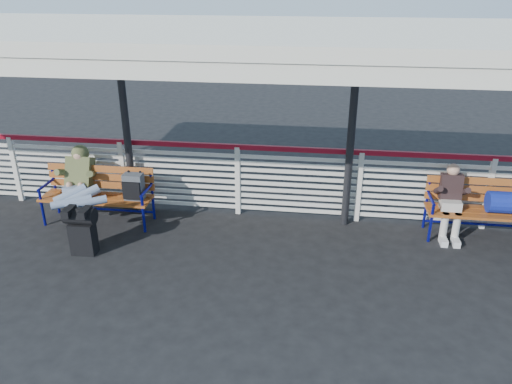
# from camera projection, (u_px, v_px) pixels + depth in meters

# --- Properties ---
(ground) EXTENTS (60.00, 60.00, 0.00)m
(ground) POSITION_uv_depth(u_px,v_px,m) (215.00, 273.00, 6.87)
(ground) COLOR black
(ground) RESTS_ON ground
(fence) EXTENTS (12.08, 0.08, 1.24)m
(fence) POSITION_uv_depth(u_px,v_px,m) (238.00, 177.00, 8.33)
(fence) COLOR silver
(fence) RESTS_ON ground
(canopy) EXTENTS (12.60, 3.60, 3.16)m
(canopy) POSITION_uv_depth(u_px,v_px,m) (221.00, 36.00, 6.43)
(canopy) COLOR silver
(canopy) RESTS_ON ground
(luggage_stack) EXTENTS (0.44, 0.25, 0.73)m
(luggage_stack) POSITION_uv_depth(u_px,v_px,m) (82.00, 229.00, 7.21)
(luggage_stack) COLOR black
(luggage_stack) RESTS_ON ground
(bench_left) EXTENTS (1.80, 0.56, 0.92)m
(bench_left) POSITION_uv_depth(u_px,v_px,m) (108.00, 189.00, 8.07)
(bench_left) COLOR #A75D20
(bench_left) RESTS_ON ground
(bench_right) EXTENTS (1.80, 0.56, 0.92)m
(bench_right) POSITION_uv_depth(u_px,v_px,m) (497.00, 203.00, 7.55)
(bench_right) COLOR #A75D20
(bench_right) RESTS_ON ground
(traveler_man) EXTENTS (0.93, 1.64, 0.77)m
(traveler_man) POSITION_uv_depth(u_px,v_px,m) (78.00, 192.00, 7.76)
(traveler_man) COLOR #859AB3
(traveler_man) RESTS_ON ground
(companion_person) EXTENTS (0.32, 0.66, 1.15)m
(companion_person) POSITION_uv_depth(u_px,v_px,m) (451.00, 201.00, 7.63)
(companion_person) COLOR beige
(companion_person) RESTS_ON ground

